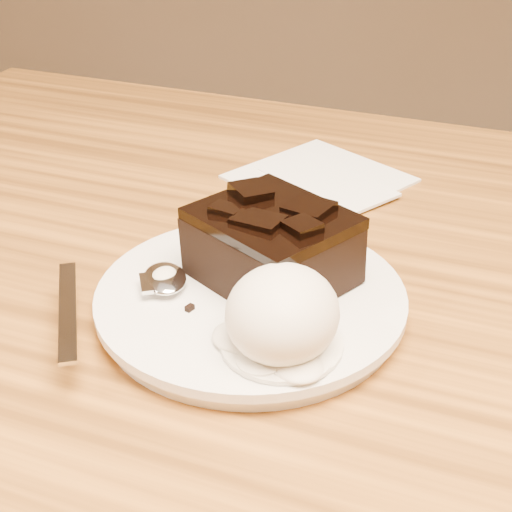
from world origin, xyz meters
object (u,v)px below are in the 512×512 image
(ice_cream_scoop, at_px, (282,314))
(spoon, at_px, (165,280))
(brownie, at_px, (272,250))
(plate, at_px, (251,302))
(napkin, at_px, (319,177))

(ice_cream_scoop, xyz_separation_m, spoon, (-0.10, 0.03, -0.02))
(brownie, bearing_deg, plate, -109.29)
(spoon, bearing_deg, napkin, 47.76)
(ice_cream_scoop, relative_size, spoon, 0.43)
(plate, height_order, spoon, spoon)
(ice_cream_scoop, bearing_deg, spoon, 160.38)
(plate, relative_size, napkin, 1.57)
(napkin, bearing_deg, brownie, -82.27)
(plate, relative_size, ice_cream_scoop, 2.92)
(brownie, bearing_deg, ice_cream_scoop, -65.24)
(ice_cream_scoop, relative_size, napkin, 0.54)
(spoon, distance_m, napkin, 0.25)
(brownie, xyz_separation_m, ice_cream_scoop, (0.03, -0.07, 0.00))
(plate, xyz_separation_m, ice_cream_scoop, (0.04, -0.05, 0.03))
(ice_cream_scoop, height_order, napkin, ice_cream_scoop)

